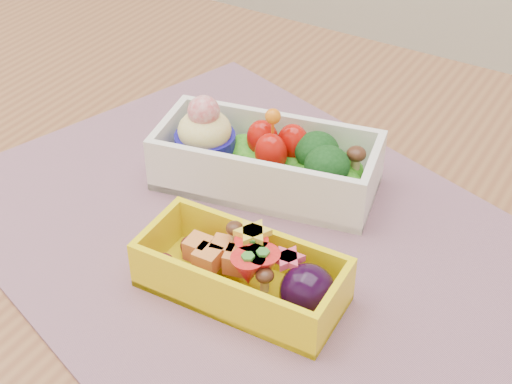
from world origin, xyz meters
The scene contains 4 objects.
table centered at (0.00, 0.00, 0.65)m, with size 1.20×0.80×0.75m.
placemat centered at (-0.04, 0.02, 0.75)m, with size 0.46×0.36×0.00m, color #96686E.
bento_white centered at (-0.05, 0.08, 0.78)m, with size 0.20×0.12×0.08m.
bento_yellow centered at (0.00, -0.04, 0.77)m, with size 0.15×0.07×0.05m.
Camera 1 is at (0.21, -0.36, 1.14)m, focal length 52.22 mm.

